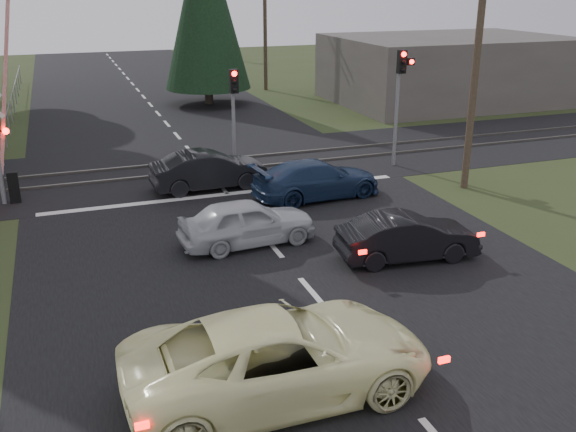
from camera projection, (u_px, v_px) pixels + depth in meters
name	position (u px, v px, depth m)	size (l,w,h in m)	color
ground	(312.00, 292.00, 15.88)	(120.00, 120.00, 0.00)	#2E3819
road	(216.00, 180.00, 24.71)	(14.00, 100.00, 0.01)	black
rail_corridor	(204.00, 167.00, 26.47)	(120.00, 8.00, 0.01)	black
stop_line	(228.00, 194.00, 23.11)	(13.00, 0.35, 0.00)	silver
rail_near	(208.00, 171.00, 25.75)	(120.00, 0.12, 0.10)	#59544C
rail_far	(200.00, 161.00, 27.16)	(120.00, 0.12, 0.10)	#59544C
crossing_signal	(3.00, 145.00, 21.50)	(1.62, 0.38, 6.96)	slate
traffic_signal_right	(401.00, 86.00, 25.49)	(0.68, 0.48, 4.70)	slate
traffic_signal_center	(234.00, 103.00, 24.65)	(0.32, 0.48, 4.10)	slate
utility_pole_near	(477.00, 58.00, 22.24)	(1.80, 0.26, 9.00)	#4C3D2D
utility_pole_mid	(265.00, 20.00, 43.43)	(1.80, 0.26, 9.00)	#4C3D2D
utility_pole_far	(190.00, 6.00, 65.50)	(1.80, 0.26, 9.00)	#4C3D2D
conifer_tree	(205.00, 3.00, 37.87)	(5.20, 5.20, 11.00)	#473D33
fence_left	(12.00, 129.00, 33.27)	(0.10, 36.00, 1.20)	slate
building_right	(448.00, 69.00, 40.32)	(14.00, 10.00, 4.00)	#59514C
cream_coupe	(279.00, 356.00, 11.74)	(2.65, 5.74, 1.59)	#FAF8B3
dark_hatchback	(407.00, 237.00, 17.56)	(1.35, 3.87, 1.28)	black
silver_car	(247.00, 222.00, 18.54)	(1.60, 3.97, 1.35)	#AEB2B6
blue_sedan	(317.00, 179.00, 22.55)	(1.88, 4.63, 1.34)	#172847
dark_car_far	(209.00, 170.00, 23.53)	(1.48, 4.24, 1.40)	black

